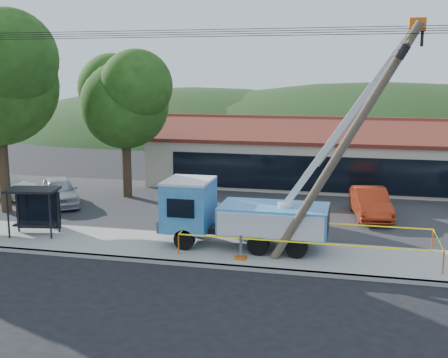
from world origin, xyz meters
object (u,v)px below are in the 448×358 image
object	(u,v)px
car_silver	(60,206)
car_white	(4,198)
leaning_pole	(350,136)
car_red	(369,219)
utility_truck	(241,211)
bus_shelter	(34,201)

from	to	relation	value
car_silver	car_white	size ratio (longest dim) A/B	0.93
leaning_pole	car_red	size ratio (longest dim) A/B	2.00
leaning_pole	car_white	world-z (taller)	leaning_pole
utility_truck	bus_shelter	world-z (taller)	utility_truck
leaning_pole	car_white	xyz separation A→B (m)	(-20.64, 7.90, -5.23)
leaning_pole	car_white	distance (m)	22.71
leaning_pole	car_white	bearing A→B (deg)	159.05
utility_truck	car_silver	distance (m)	13.00
bus_shelter	car_red	bearing A→B (deg)	14.12
utility_truck	leaning_pole	distance (m)	5.84
bus_shelter	car_white	xyz separation A→B (m)	(-6.48, 7.00, -1.76)
utility_truck	bus_shelter	distance (m)	9.69
car_silver	car_red	size ratio (longest dim) A/B	1.00
utility_truck	car_red	distance (m)	8.76
bus_shelter	car_white	bearing A→B (deg)	122.60
leaning_pole	car_red	world-z (taller)	leaning_pole
car_red	car_white	xyz separation A→B (m)	(-21.78, 0.09, 0.00)
leaning_pole	car_silver	distance (m)	18.27
bus_shelter	leaning_pole	bearing A→B (deg)	-13.84
leaning_pole	car_white	size ratio (longest dim) A/B	1.85
bus_shelter	utility_truck	bearing A→B (deg)	-7.80
car_white	leaning_pole	bearing A→B (deg)	-95.01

